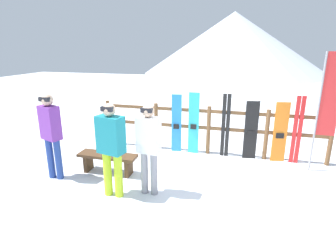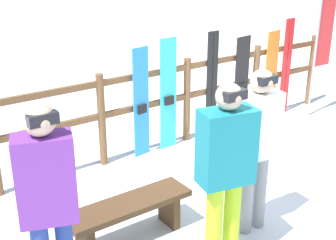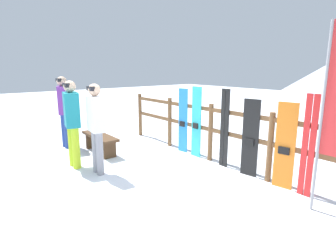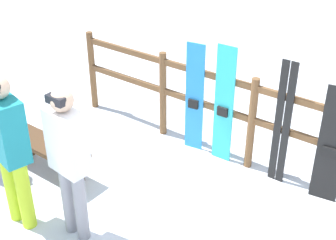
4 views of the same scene
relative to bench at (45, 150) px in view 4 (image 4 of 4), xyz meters
name	(u,v)px [view 4 (image 4 of 4)]	position (x,y,z in m)	size (l,w,h in m)	color
fence	(252,116)	(1.96, 1.63, 0.41)	(5.60, 0.10, 1.23)	brown
bench	(45,150)	(0.00, 0.00, 0.00)	(1.27, 0.36, 0.43)	#4C331E
person_teal	(9,144)	(0.51, -0.78, 0.68)	(0.51, 0.35, 1.73)	#B7D826
person_white	(68,155)	(1.13, -0.55, 0.67)	(0.43, 0.26, 1.69)	gray
snowboard_blue	(194,99)	(1.15, 1.58, 0.43)	(0.25, 0.08, 1.50)	#288CE0
snowboard_cyan	(224,106)	(1.59, 1.58, 0.46)	(0.26, 0.06, 1.57)	#2DBFCC
ski_pair_black	(282,124)	(2.37, 1.58, 0.47)	(0.20, 0.02, 1.57)	black
snowboard_black_stripe	(332,147)	(2.97, 1.58, 0.39)	(0.31, 0.09, 1.43)	black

